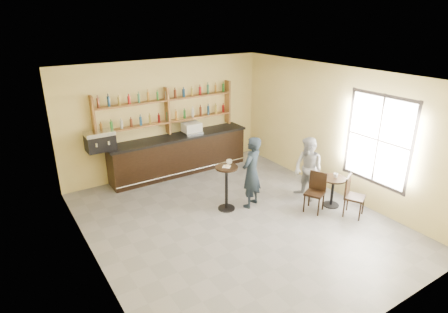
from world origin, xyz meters
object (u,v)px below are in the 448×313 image
pastry_case (192,128)px  cafe_table (332,192)px  chair_south (355,197)px  patron_second (308,169)px  bar_counter (180,154)px  chair_west (315,193)px  espresso_machine (100,141)px  man_main (251,172)px  pedestal_table (227,188)px

pastry_case → cafe_table: 4.26m
chair_south → patron_second: bearing=77.5°
cafe_table → patron_second: size_ratio=0.46×
pastry_case → cafe_table: pastry_case is taller
bar_counter → chair_west: 4.06m
cafe_table → chair_south: (0.05, -0.60, 0.11)m
cafe_table → espresso_machine: bearing=138.6°
man_main → patron_second: (1.37, -0.47, -0.07)m
chair_south → man_main: bearing=108.3°
espresso_machine → chair_south: bearing=-46.1°
cafe_table → chair_south: 0.61m
bar_counter → pastry_case: pastry_case is taller
espresso_machine → patron_second: size_ratio=0.44×
pastry_case → pedestal_table: pastry_case is taller
pedestal_table → man_main: man_main is taller
pastry_case → patron_second: 3.55m
patron_second → pastry_case: bearing=-155.3°
pedestal_table → patron_second: bearing=-18.1°
espresso_machine → chair_south: espresso_machine is taller
chair_west → patron_second: 0.70m
pastry_case → patron_second: (1.46, -3.20, -0.47)m
patron_second → bar_counter: bearing=-149.5°
bar_counter → pedestal_table: 2.56m
cafe_table → chair_south: bearing=-85.2°
patron_second → chair_south: bearing=14.4°
espresso_machine → cafe_table: (4.30, -3.79, -1.00)m
cafe_table → man_main: bearing=146.7°
pedestal_table → man_main: (0.58, -0.17, 0.32)m
chair_west → espresso_machine: bearing=-160.4°
pastry_case → man_main: (0.10, -2.73, -0.40)m
chair_west → patron_second: size_ratio=0.59×
pedestal_table → cafe_table: 2.53m
bar_counter → pastry_case: (0.42, 0.00, 0.71)m
pastry_case → pedestal_table: 2.70m
man_main → bar_counter: bearing=-104.0°
bar_counter → patron_second: 3.72m
pastry_case → patron_second: bearing=-68.6°
man_main → chair_south: (1.67, -1.67, -0.39)m
man_main → pedestal_table: bearing=-40.8°
pedestal_table → chair_south: (2.26, -1.83, -0.07)m
cafe_table → chair_south: size_ratio=0.76×
cafe_table → patron_second: 0.78m
chair_west → patron_second: (0.29, 0.55, 0.33)m
man_main → espresso_machine: bearing=-70.1°
man_main → cafe_table: man_main is taller
pastry_case → pedestal_table: size_ratio=0.48×
pedestal_table → man_main: bearing=-16.2°
pedestal_table → chair_south: size_ratio=1.14×
patron_second → pedestal_table: bearing=-108.1°
bar_counter → chair_south: 4.91m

